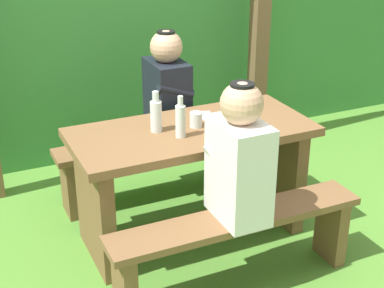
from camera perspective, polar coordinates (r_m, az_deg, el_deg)
name	(u,v)px	position (r m, az deg, el deg)	size (l,w,h in m)	color
ground_plane	(192,234)	(3.66, 0.00, -8.82)	(12.00, 12.00, 0.00)	#50892F
hedge_backdrop	(102,14)	(4.76, -8.83, 12.58)	(6.40, 0.74, 2.11)	#377D35
pergola_post_right	(260,11)	(4.55, 6.76, 12.89)	(0.12, 0.12, 2.23)	brown
picnic_table	(192,163)	(3.41, 0.00, -1.93)	(1.40, 0.64, 0.72)	brown
bench_near	(237,236)	(3.07, 4.42, -9.05)	(1.40, 0.24, 0.44)	brown
bench_far	(158,154)	(3.95, -3.39, -0.97)	(1.40, 0.24, 0.44)	brown
person_white_shirt	(238,158)	(2.85, 4.60, -1.37)	(0.25, 0.35, 0.72)	white
person_black_coat	(167,89)	(3.81, -2.46, 5.41)	(0.25, 0.35, 0.72)	black
drinking_glass	(196,120)	(3.33, 0.40, 2.42)	(0.07, 0.07, 0.09)	silver
bottle_left	(180,120)	(3.17, -1.14, 2.39)	(0.06, 0.06, 0.24)	silver
bottle_right	(156,115)	(3.25, -3.57, 2.89)	(0.07, 0.07, 0.24)	silver
cell_phone	(205,116)	(3.49, 1.32, 2.79)	(0.07, 0.14, 0.01)	silver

